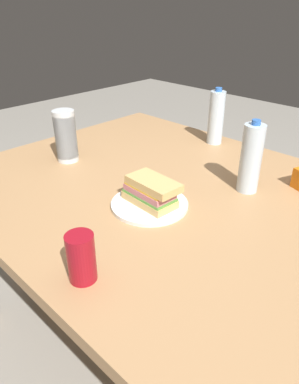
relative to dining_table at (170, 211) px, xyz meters
name	(u,v)px	position (x,y,z in m)	size (l,w,h in m)	color
ground_plane	(166,338)	(0.00, 0.00, -0.66)	(8.00, 8.00, 0.00)	gray
dining_table	(170,211)	(0.00, 0.00, 0.00)	(1.49, 1.15, 0.74)	tan
paper_plate	(150,204)	(0.02, -0.13, 0.09)	(0.24, 0.24, 0.01)	white
sandwich	(151,191)	(0.03, -0.12, 0.14)	(0.19, 0.10, 0.08)	#DBB26B
soda_can_red	(81,258)	(0.14, -0.47, 0.14)	(0.07, 0.07, 0.12)	maroon
water_bottle_tall	(216,118)	(-0.16, 0.47, 0.20)	(0.07, 0.07, 0.25)	silver
plastic_cup_stack	(66,136)	(-0.46, -0.10, 0.18)	(0.08, 0.08, 0.20)	silver
water_bottle_spare	(251,158)	(0.18, 0.18, 0.20)	(0.07, 0.07, 0.25)	silver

